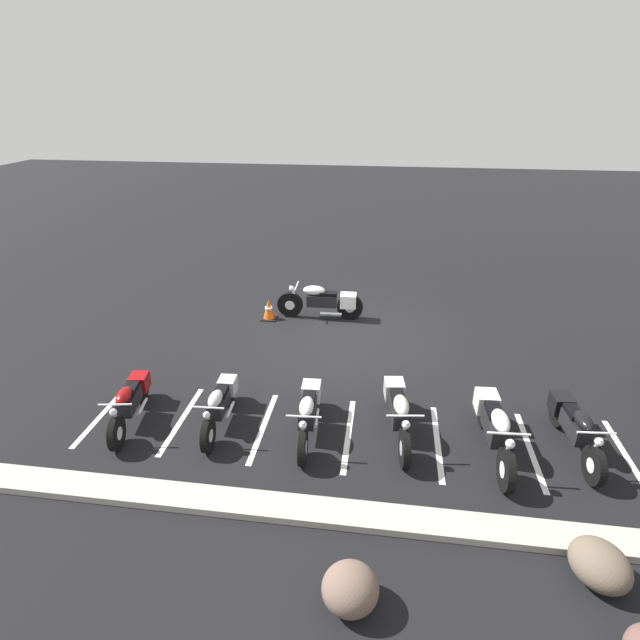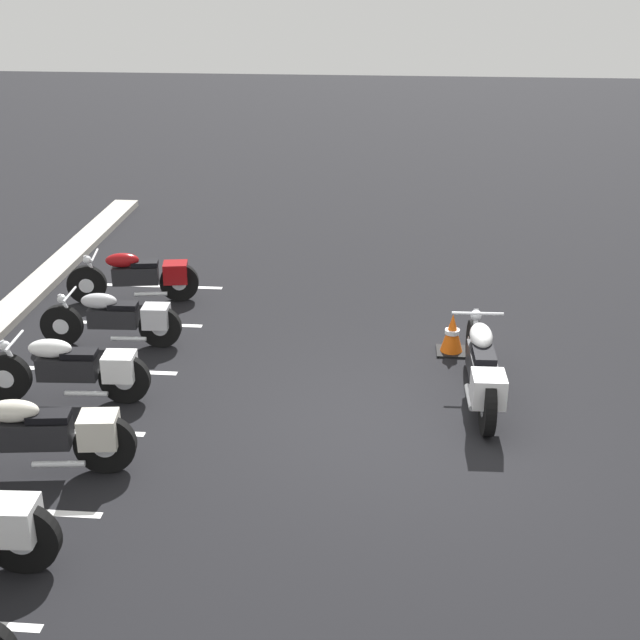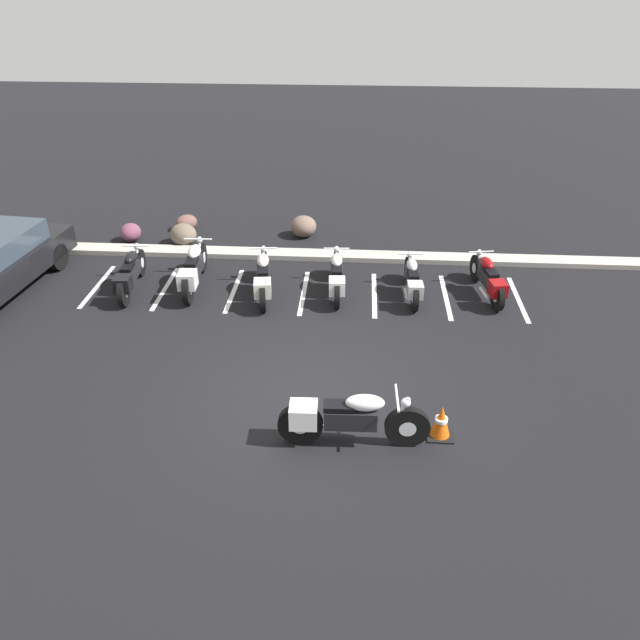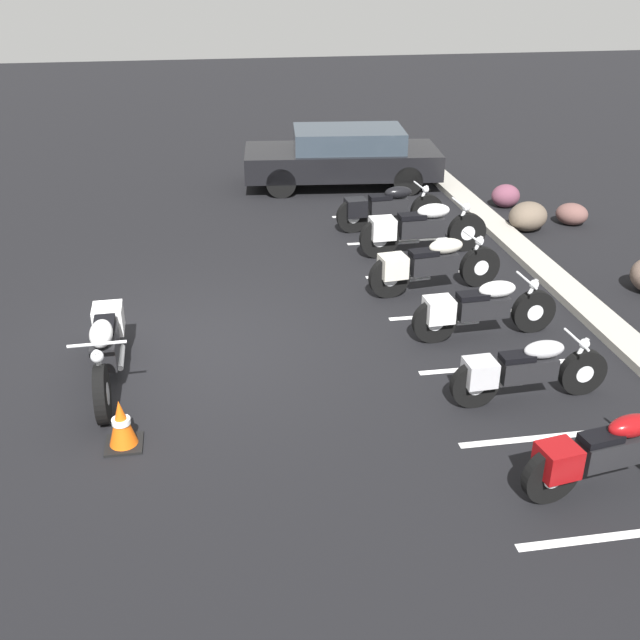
{
  "view_description": "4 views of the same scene",
  "coord_description": "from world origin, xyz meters",
  "px_view_note": "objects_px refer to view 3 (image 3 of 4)",
  "views": [
    {
      "loc": [
        -0.92,
        11.07,
        5.65
      ],
      "look_at": [
        0.43,
        1.25,
        1.01
      ],
      "focal_mm": 28.0,
      "sensor_mm": 36.0,
      "label": 1
    },
    {
      "loc": [
        -9.06,
        0.03,
        5.15
      ],
      "look_at": [
        0.74,
        0.88,
        0.99
      ],
      "focal_mm": 50.0,
      "sensor_mm": 36.0,
      "label": 2
    },
    {
      "loc": [
        0.73,
        -8.4,
        6.45
      ],
      "look_at": [
        0.09,
        1.35,
        0.76
      ],
      "focal_mm": 35.0,
      "sensor_mm": 36.0,
      "label": 3
    },
    {
      "loc": [
        9.01,
        0.22,
        4.82
      ],
      "look_at": [
        0.55,
        1.61,
        0.57
      ],
      "focal_mm": 42.0,
      "sensor_mm": 36.0,
      "label": 4
    }
  ],
  "objects_px": {
    "traffic_cone": "(441,422)",
    "motorcycle_white_featured": "(346,418)",
    "landscape_rock_1": "(183,235)",
    "parked_bike_3": "(337,276)",
    "parked_bike_4": "(412,280)",
    "parked_bike_5": "(489,279)",
    "parked_bike_1": "(193,269)",
    "parked_bike_0": "(130,274)",
    "landscape_rock_2": "(303,226)",
    "landscape_rock_0": "(130,232)",
    "landscape_rock_3": "(186,223)",
    "parked_bike_2": "(263,277)"
  },
  "relations": [
    {
      "from": "parked_bike_3",
      "to": "motorcycle_white_featured",
      "type": "bearing_deg",
      "value": -178.95
    },
    {
      "from": "landscape_rock_2",
      "to": "traffic_cone",
      "type": "relative_size",
      "value": 1.22
    },
    {
      "from": "parked_bike_2",
      "to": "landscape_rock_1",
      "type": "bearing_deg",
      "value": 35.4
    },
    {
      "from": "landscape_rock_1",
      "to": "traffic_cone",
      "type": "bearing_deg",
      "value": -50.49
    },
    {
      "from": "parked_bike_4",
      "to": "parked_bike_2",
      "type": "bearing_deg",
      "value": 90.39
    },
    {
      "from": "parked_bike_3",
      "to": "parked_bike_4",
      "type": "distance_m",
      "value": 1.64
    },
    {
      "from": "parked_bike_2",
      "to": "landscape_rock_0",
      "type": "relative_size",
      "value": 3.75
    },
    {
      "from": "landscape_rock_0",
      "to": "landscape_rock_1",
      "type": "bearing_deg",
      "value": -5.34
    },
    {
      "from": "parked_bike_0",
      "to": "landscape_rock_2",
      "type": "height_order",
      "value": "parked_bike_0"
    },
    {
      "from": "parked_bike_0",
      "to": "parked_bike_1",
      "type": "bearing_deg",
      "value": -84.38
    },
    {
      "from": "motorcycle_white_featured",
      "to": "landscape_rock_2",
      "type": "xyz_separation_m",
      "value": [
        -1.37,
        8.14,
        -0.2
      ]
    },
    {
      "from": "parked_bike_2",
      "to": "parked_bike_3",
      "type": "relative_size",
      "value": 1.05
    },
    {
      "from": "parked_bike_5",
      "to": "landscape_rock_2",
      "type": "xyz_separation_m",
      "value": [
        -4.32,
        3.14,
        -0.14
      ]
    },
    {
      "from": "parked_bike_4",
      "to": "parked_bike_5",
      "type": "height_order",
      "value": "parked_bike_5"
    },
    {
      "from": "parked_bike_0",
      "to": "landscape_rock_1",
      "type": "xyz_separation_m",
      "value": [
        0.48,
        2.68,
        -0.17
      ]
    },
    {
      "from": "parked_bike_1",
      "to": "parked_bike_5",
      "type": "height_order",
      "value": "parked_bike_1"
    },
    {
      "from": "parked_bike_3",
      "to": "traffic_cone",
      "type": "relative_size",
      "value": 3.66
    },
    {
      "from": "motorcycle_white_featured",
      "to": "parked_bike_1",
      "type": "relative_size",
      "value": 1.0
    },
    {
      "from": "parked_bike_2",
      "to": "parked_bike_5",
      "type": "bearing_deg",
      "value": -93.37
    },
    {
      "from": "parked_bike_1",
      "to": "landscape_rock_2",
      "type": "distance_m",
      "value": 3.86
    },
    {
      "from": "motorcycle_white_featured",
      "to": "parked_bike_5",
      "type": "bearing_deg",
      "value": 57.84
    },
    {
      "from": "parked_bike_3",
      "to": "landscape_rock_1",
      "type": "height_order",
      "value": "parked_bike_3"
    },
    {
      "from": "landscape_rock_0",
      "to": "parked_bike_4",
      "type": "bearing_deg",
      "value": -20.5
    },
    {
      "from": "traffic_cone",
      "to": "motorcycle_white_featured",
      "type": "bearing_deg",
      "value": -169.62
    },
    {
      "from": "parked_bike_4",
      "to": "traffic_cone",
      "type": "distance_m",
      "value": 4.59
    },
    {
      "from": "parked_bike_3",
      "to": "landscape_rock_2",
      "type": "distance_m",
      "value": 3.4
    },
    {
      "from": "parked_bike_0",
      "to": "landscape_rock_3",
      "type": "bearing_deg",
      "value": -9.23
    },
    {
      "from": "parked_bike_2",
      "to": "parked_bike_4",
      "type": "xyz_separation_m",
      "value": [
        3.22,
        0.17,
        -0.05
      ]
    },
    {
      "from": "parked_bike_1",
      "to": "landscape_rock_0",
      "type": "distance_m",
      "value": 3.47
    },
    {
      "from": "parked_bike_1",
      "to": "parked_bike_4",
      "type": "xyz_separation_m",
      "value": [
        4.82,
        -0.1,
        -0.07
      ]
    },
    {
      "from": "landscape_rock_1",
      "to": "landscape_rock_2",
      "type": "relative_size",
      "value": 1.13
    },
    {
      "from": "motorcycle_white_featured",
      "to": "parked_bike_2",
      "type": "relative_size",
      "value": 1.06
    },
    {
      "from": "landscape_rock_2",
      "to": "motorcycle_white_featured",
      "type": "bearing_deg",
      "value": -80.44
    },
    {
      "from": "landscape_rock_0",
      "to": "landscape_rock_3",
      "type": "xyz_separation_m",
      "value": [
        1.26,
        0.85,
        -0.03
      ]
    },
    {
      "from": "landscape_rock_1",
      "to": "landscape_rock_3",
      "type": "relative_size",
      "value": 1.27
    },
    {
      "from": "parked_bike_2",
      "to": "landscape_rock_2",
      "type": "distance_m",
      "value": 3.51
    },
    {
      "from": "parked_bike_5",
      "to": "landscape_rock_1",
      "type": "bearing_deg",
      "value": 62.7
    },
    {
      "from": "parked_bike_2",
      "to": "landscape_rock_0",
      "type": "bearing_deg",
      "value": 46.97
    },
    {
      "from": "landscape_rock_1",
      "to": "traffic_cone",
      "type": "distance_m",
      "value": 9.23
    },
    {
      "from": "motorcycle_white_featured",
      "to": "parked_bike_2",
      "type": "xyz_separation_m",
      "value": [
        -1.93,
        4.68,
        -0.03
      ]
    },
    {
      "from": "parked_bike_4",
      "to": "traffic_cone",
      "type": "height_order",
      "value": "parked_bike_4"
    },
    {
      "from": "landscape_rock_1",
      "to": "parked_bike_0",
      "type": "bearing_deg",
      "value": -100.1
    },
    {
      "from": "parked_bike_2",
      "to": "parked_bike_0",
      "type": "bearing_deg",
      "value": 82.45
    },
    {
      "from": "parked_bike_2",
      "to": "traffic_cone",
      "type": "bearing_deg",
      "value": -149.58
    },
    {
      "from": "traffic_cone",
      "to": "landscape_rock_2",
      "type": "bearing_deg",
      "value": 109.77
    },
    {
      "from": "motorcycle_white_featured",
      "to": "landscape_rock_2",
      "type": "distance_m",
      "value": 8.26
    },
    {
      "from": "landscape_rock_3",
      "to": "landscape_rock_0",
      "type": "bearing_deg",
      "value": -145.95
    },
    {
      "from": "parked_bike_0",
      "to": "parked_bike_4",
      "type": "xyz_separation_m",
      "value": [
        6.18,
        0.14,
        -0.03
      ]
    },
    {
      "from": "parked_bike_0",
      "to": "parked_bike_4",
      "type": "relative_size",
      "value": 1.08
    },
    {
      "from": "motorcycle_white_featured",
      "to": "landscape_rock_2",
      "type": "relative_size",
      "value": 3.34
    }
  ]
}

